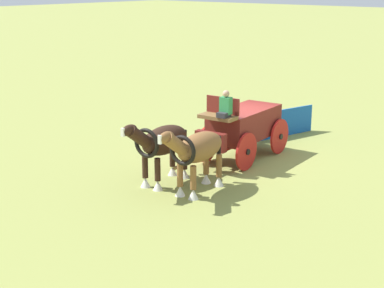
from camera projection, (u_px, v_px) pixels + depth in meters
ground_plane at (244, 157)px, 20.77m from camera, size 220.00×220.00×0.00m
show_wagon at (242, 126)px, 20.33m from camera, size 5.95×1.98×2.71m
draft_horse_near at (197, 150)px, 17.04m from camera, size 3.00×1.04×2.17m
draft_horse_off at (162, 143)px, 17.77m from camera, size 3.01×1.06×2.17m
sponsor_banner at (283, 123)px, 23.39m from camera, size 3.12×0.84×1.10m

